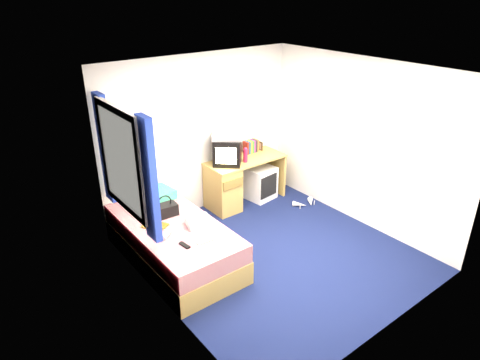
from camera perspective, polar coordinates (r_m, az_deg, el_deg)
ground at (r=5.77m, az=4.56°, el=-9.82°), size 3.40×3.40×0.00m
room_shell at (r=5.09m, az=5.11°, el=3.74°), size 3.40×3.40×3.40m
bed at (r=5.57m, az=-8.81°, el=-8.18°), size 1.01×2.00×0.54m
pillow at (r=5.98m, az=-11.67°, el=-2.22°), size 0.63×0.44×0.13m
desk at (r=6.73m, az=-1.19°, el=-0.38°), size 1.30×0.55×0.75m
storage_cube at (r=7.07m, az=2.66°, el=-0.35°), size 0.48×0.48×0.54m
crt_tv at (r=6.48m, az=-1.69°, el=3.85°), size 0.56×0.55×0.41m
vcr at (r=6.40m, az=-1.71°, el=5.91°), size 0.54×0.52×0.08m
book_row at (r=6.98m, az=1.47°, el=4.51°), size 0.24×0.13×0.20m
picture_frame at (r=7.10m, az=2.69°, el=4.60°), size 0.03×0.12×0.14m
pink_water_bottle at (r=6.58m, az=0.73°, el=3.27°), size 0.07×0.07×0.21m
aerosol_can at (r=6.60m, az=-0.27°, el=3.28°), size 0.06×0.06×0.20m
handbag at (r=5.58m, az=-9.97°, el=-3.95°), size 0.32×0.19×0.29m
towel at (r=5.33m, az=-5.54°, el=-5.55°), size 0.33×0.30×0.10m
magazine at (r=5.41m, az=-11.25°, el=-6.00°), size 0.31×0.34×0.01m
water_bottle at (r=5.16m, az=-9.78°, el=-7.09°), size 0.20×0.17×0.07m
colour_swatch_fan at (r=5.03m, az=-4.58°, el=-8.13°), size 0.22×0.07×0.01m
remote_control at (r=4.98m, az=-7.40°, el=-8.62°), size 0.07×0.16×0.02m
window_assembly at (r=5.04m, az=-15.21°, el=2.30°), size 0.11×1.42×1.40m
white_heels at (r=6.98m, az=8.68°, el=-3.09°), size 0.41×0.28×0.09m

